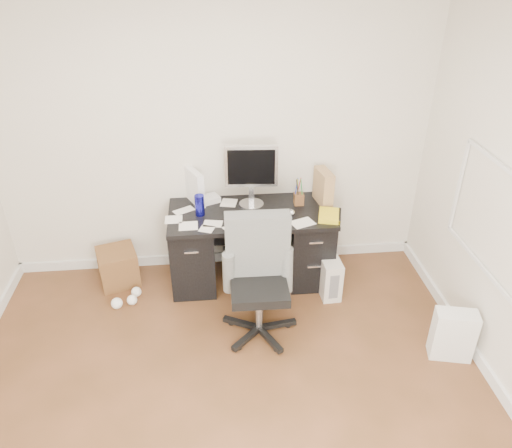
{
  "coord_description": "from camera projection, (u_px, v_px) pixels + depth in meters",
  "views": [
    {
      "loc": [
        -0.05,
        -2.3,
        2.97
      ],
      "look_at": [
        0.3,
        1.2,
        0.89
      ],
      "focal_mm": 35.0,
      "sensor_mm": 36.0,
      "label": 1
    }
  ],
  "objects": [
    {
      "name": "white_binder",
      "position": [
        195.0,
        187.0,
        4.62
      ],
      "size": [
        0.24,
        0.31,
        0.33
      ],
      "primitive_type": "cube",
      "rotation": [
        0.0,
        0.0,
        0.43
      ],
      "color": "white",
      "rests_on": "desk"
    },
    {
      "name": "office_chair",
      "position": [
        259.0,
        282.0,
        4.0
      ],
      "size": [
        0.61,
        0.61,
        1.06
      ],
      "primitive_type": null,
      "rotation": [
        0.0,
        0.0,
        -0.02
      ],
      "color": "#4D4F4D",
      "rests_on": "ground"
    },
    {
      "name": "travel_mug",
      "position": [
        200.0,
        205.0,
        4.45
      ],
      "size": [
        0.11,
        0.11,
        0.19
      ],
      "primitive_type": "cylinder",
      "rotation": [
        0.0,
        0.0,
        0.39
      ],
      "color": "#14148D",
      "rests_on": "desk"
    },
    {
      "name": "loose_papers",
      "position": [
        229.0,
        216.0,
        4.48
      ],
      "size": [
        1.1,
        0.6,
        0.0
      ],
      "primitive_type": null,
      "color": "white",
      "rests_on": "desk"
    },
    {
      "name": "desk",
      "position": [
        251.0,
        244.0,
        4.72
      ],
      "size": [
        1.5,
        0.7,
        0.75
      ],
      "color": "black",
      "rests_on": "ground"
    },
    {
      "name": "ground",
      "position": [
        230.0,
        422.0,
        3.49
      ],
      "size": [
        4.0,
        4.0,
        0.0
      ],
      "primitive_type": "plane",
      "color": "#472E16",
      "rests_on": "ground"
    },
    {
      "name": "pen_cup",
      "position": [
        299.0,
        192.0,
        4.61
      ],
      "size": [
        0.11,
        0.11,
        0.26
      ],
      "primitive_type": null,
      "rotation": [
        0.0,
        0.0,
        -0.0
      ],
      "color": "#572F18",
      "rests_on": "desk"
    },
    {
      "name": "room_shell",
      "position": [
        228.0,
        214.0,
        2.67
      ],
      "size": [
        4.02,
        4.02,
        2.71
      ],
      "color": "beige",
      "rests_on": "ground"
    },
    {
      "name": "keyboard",
      "position": [
        260.0,
        216.0,
        4.45
      ],
      "size": [
        0.4,
        0.14,
        0.02
      ],
      "primitive_type": "cube",
      "rotation": [
        0.0,
        0.0,
        -0.02
      ],
      "color": "black",
      "rests_on": "desk"
    },
    {
      "name": "magazine_file",
      "position": [
        323.0,
        187.0,
        4.63
      ],
      "size": [
        0.18,
        0.29,
        0.32
      ],
      "primitive_type": "cube",
      "rotation": [
        0.0,
        0.0,
        0.17
      ],
      "color": "#996B4A",
      "rests_on": "desk"
    },
    {
      "name": "desk_printer",
      "position": [
        247.0,
        261.0,
        4.98
      ],
      "size": [
        0.45,
        0.4,
        0.23
      ],
      "primitive_type": "cube",
      "rotation": [
        0.0,
        0.0,
        0.24
      ],
      "color": "slate",
      "rests_on": "ground"
    },
    {
      "name": "paper_remote",
      "position": [
        244.0,
        228.0,
        4.28
      ],
      "size": [
        0.33,
        0.31,
        0.02
      ],
      "primitive_type": null,
      "rotation": [
        0.0,
        0.0,
        -0.47
      ],
      "color": "white",
      "rests_on": "desk"
    },
    {
      "name": "wicker_basket",
      "position": [
        118.0,
        267.0,
        4.79
      ],
      "size": [
        0.44,
        0.44,
        0.35
      ],
      "primitive_type": "cube",
      "rotation": [
        0.0,
        0.0,
        0.3
      ],
      "color": "#4C3216",
      "rests_on": "ground"
    },
    {
      "name": "yellow_book",
      "position": [
        330.0,
        216.0,
        4.45
      ],
      "size": [
        0.24,
        0.28,
        0.04
      ],
      "primitive_type": "cube",
      "rotation": [
        0.0,
        0.0,
        -0.26
      ],
      "color": "yellow",
      "rests_on": "desk"
    },
    {
      "name": "lcd_monitor",
      "position": [
        251.0,
        176.0,
        4.5
      ],
      "size": [
        0.5,
        0.31,
        0.6
      ],
      "primitive_type": null,
      "rotation": [
        0.0,
        0.0,
        -0.07
      ],
      "color": "silver",
      "rests_on": "desk"
    },
    {
      "name": "computer_mouse",
      "position": [
        292.0,
        213.0,
        4.47
      ],
      "size": [
        0.07,
        0.07,
        0.06
      ],
      "primitive_type": "sphere",
      "rotation": [
        0.0,
        0.0,
        0.12
      ],
      "color": "silver",
      "rests_on": "desk"
    },
    {
      "name": "pc_tower",
      "position": [
        328.0,
        274.0,
        4.66
      ],
      "size": [
        0.19,
        0.39,
        0.38
      ],
      "primitive_type": "cube",
      "rotation": [
        0.0,
        0.0,
        0.05
      ],
      "color": "beige",
      "rests_on": "ground"
    },
    {
      "name": "shopping_bag",
      "position": [
        453.0,
        335.0,
        3.93
      ],
      "size": [
        0.37,
        0.3,
        0.44
      ],
      "primitive_type": "cube",
      "rotation": [
        0.0,
        0.0,
        -0.24
      ],
      "color": "white",
      "rests_on": "ground"
    }
  ]
}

